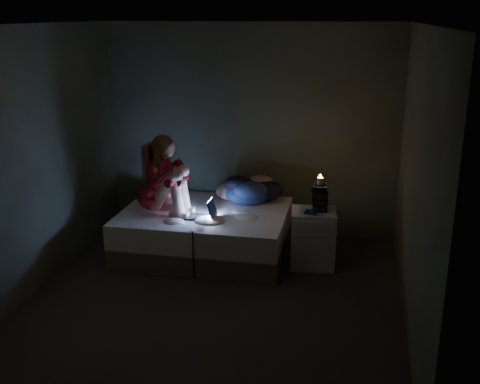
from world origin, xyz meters
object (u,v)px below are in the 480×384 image
(woman, at_px, (152,173))
(laptop, at_px, (200,208))
(phone, at_px, (308,211))
(bed, at_px, (205,232))
(nightstand, at_px, (313,238))
(candle, at_px, (320,181))

(woman, distance_m, laptop, 0.67)
(laptop, bearing_deg, phone, 4.96)
(bed, distance_m, nightstand, 1.26)
(bed, height_order, phone, phone)
(nightstand, bearing_deg, phone, -151.65)
(bed, relative_size, woman, 2.06)
(bed, bearing_deg, candle, -2.00)
(woman, distance_m, candle, 1.87)
(bed, xyz_separation_m, laptop, (0.01, -0.25, 0.37))
(woman, xyz_separation_m, candle, (1.86, 0.11, -0.01))
(candle, bearing_deg, laptop, -171.00)
(nightstand, bearing_deg, bed, 169.03)
(woman, bearing_deg, bed, 20.86)
(bed, relative_size, candle, 23.48)
(bed, bearing_deg, phone, -7.25)
(candle, xyz_separation_m, phone, (-0.11, -0.11, -0.32))
(woman, distance_m, nightstand, 1.93)
(bed, relative_size, laptop, 5.70)
(bed, distance_m, laptop, 0.45)
(laptop, relative_size, phone, 2.35)
(nightstand, bearing_deg, woman, 175.40)
(bed, relative_size, phone, 13.42)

